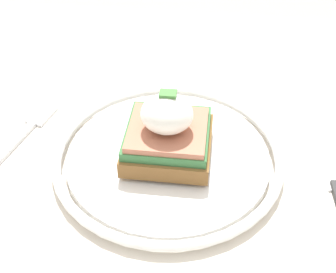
% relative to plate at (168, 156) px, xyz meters
% --- Properties ---
extents(dining_table, '(1.15, 0.78, 0.76)m').
position_rel_plate_xyz_m(dining_table, '(0.01, -0.04, -0.12)').
color(dining_table, beige).
rests_on(dining_table, ground_plane).
extents(plate, '(0.24, 0.24, 0.02)m').
position_rel_plate_xyz_m(plate, '(0.00, 0.00, 0.00)').
color(plate, white).
rests_on(plate, dining_table).
extents(sandwich, '(0.09, 0.12, 0.07)m').
position_rel_plate_xyz_m(sandwich, '(0.00, -0.00, 0.03)').
color(sandwich, brown).
rests_on(sandwich, plate).
extents(fork, '(0.05, 0.15, 0.00)m').
position_rel_plate_xyz_m(fork, '(-0.17, 0.01, -0.01)').
color(fork, silver).
rests_on(fork, dining_table).
extents(knife, '(0.03, 0.19, 0.01)m').
position_rel_plate_xyz_m(knife, '(0.17, -0.01, -0.01)').
color(knife, '#2D2D2D').
rests_on(knife, dining_table).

